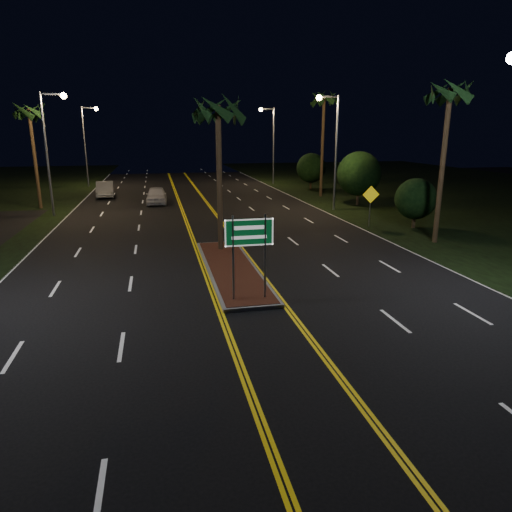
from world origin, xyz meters
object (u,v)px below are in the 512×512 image
object	(u,v)px
streetlight_right_far	(271,137)
palm_right_far	(324,100)
median_island	(231,269)
streetlight_left_mid	(51,140)
shrub_near	(416,199)
warning_sign	(371,200)
car_far	(105,188)
shrub_mid	(359,174)
palm_left_far	(29,112)
shrub_far	(311,168)
streetlight_right_mid	(332,139)
streetlight_left_far	(88,137)
palm_right_near	(450,93)
car_near	(156,194)
palm_median	(218,110)
highway_sign	(249,240)

from	to	relation	value
streetlight_right_far	palm_right_far	world-z (taller)	palm_right_far
median_island	streetlight_left_mid	xyz separation A→B (m)	(-10.61, 17.00, 5.57)
shrub_near	warning_sign	distance (m)	2.90
car_far	streetlight_left_mid	bearing A→B (deg)	-107.84
streetlight_right_far	palm_right_far	bearing A→B (deg)	-79.67
median_island	palm_right_far	xyz separation A→B (m)	(12.80, 23.00, 9.06)
streetlight_left_mid	shrub_mid	xyz separation A→B (m)	(24.61, 0.00, -2.93)
streetlight_left_mid	palm_left_far	xyz separation A→B (m)	(-2.19, 4.00, 2.09)
shrub_far	streetlight_right_mid	bearing A→B (deg)	-102.82
streetlight_left_far	streetlight_right_far	distance (m)	21.32
streetlight_left_mid	streetlight_left_far	xyz separation A→B (m)	(0.00, 20.00, 0.00)
streetlight_left_mid	palm_right_far	distance (m)	24.42
palm_right_near	streetlight_left_mid	bearing A→B (deg)	148.80
median_island	car_near	size ratio (longest dim) A/B	1.97
car_near	palm_right_near	bearing A→B (deg)	-48.22
palm_median	palm_right_far	bearing A→B (deg)	56.72
median_island	car_far	distance (m)	28.36
shrub_mid	car_near	xyz separation A→B (m)	(-17.24, 4.60, -1.86)
highway_sign	streetlight_right_mid	xyz separation A→B (m)	(10.61, 19.20, 3.25)
streetlight_right_far	warning_sign	bearing A→B (deg)	-89.60
streetlight_left_far	palm_left_far	world-z (taller)	streetlight_left_far
median_island	palm_left_far	xyz separation A→B (m)	(-12.80, 21.00, 7.66)
streetlight_right_mid	palm_right_near	world-z (taller)	palm_right_near
streetlight_right_mid	shrub_near	bearing A→B (deg)	-70.16
warning_sign	shrub_far	bearing A→B (deg)	87.46
streetlight_left_far	palm_right_far	xyz separation A→B (m)	(23.41, -14.00, 3.49)
highway_sign	warning_sign	distance (m)	16.35
streetlight_left_mid	streetlight_right_mid	size ratio (longest dim) A/B	1.00
palm_right_near	shrub_far	xyz separation A→B (m)	(1.30, 26.00, -5.88)
highway_sign	streetlight_left_far	distance (m)	42.67
shrub_far	shrub_mid	bearing A→B (deg)	-89.05
palm_right_far	warning_sign	world-z (taller)	palm_right_far
streetlight_right_mid	warning_sign	xyz separation A→B (m)	(0.19, -6.94, -3.84)
median_island	warning_sign	size ratio (longest dim) A/B	3.73
palm_median	palm_right_far	xyz separation A→B (m)	(12.80, 19.50, 1.87)
highway_sign	streetlight_right_far	world-z (taller)	streetlight_right_far
streetlight_left_far	warning_sign	size ratio (longest dim) A/B	3.27
palm_median	shrub_mid	distance (m)	19.97
car_near	highway_sign	bearing A→B (deg)	-81.29
shrub_mid	car_far	size ratio (longest dim) A/B	0.88
warning_sign	palm_median	bearing A→B (deg)	-151.50
palm_right_far	shrub_near	bearing A→B (deg)	-87.49
streetlight_left_far	palm_left_far	size ratio (longest dim) A/B	1.02
highway_sign	palm_median	bearing A→B (deg)	90.00
highway_sign	shrub_mid	size ratio (longest dim) A/B	0.69
palm_left_far	palm_right_far	world-z (taller)	palm_right_far
streetlight_right_mid	shrub_near	xyz separation A→B (m)	(2.89, -8.00, -3.71)
streetlight_right_mid	median_island	bearing A→B (deg)	-125.28
streetlight_left_mid	palm_right_far	size ratio (longest dim) A/B	0.87
car_far	warning_sign	xyz separation A→B (m)	(18.96, -19.09, 0.94)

